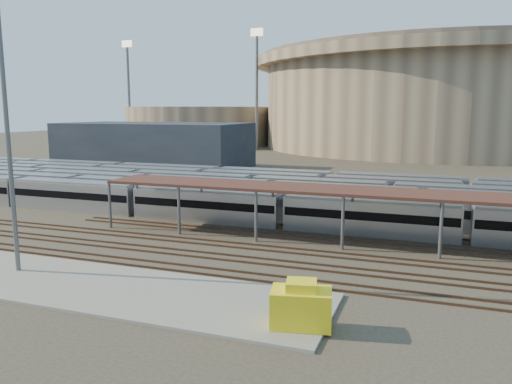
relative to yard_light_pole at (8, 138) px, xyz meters
name	(u,v)px	position (x,y,z in m)	size (l,w,h in m)	color
ground	(169,236)	(5.54, 14.26, -10.81)	(420.00, 420.00, 0.00)	#383026
apron	(17,275)	(0.54, -0.74, -10.71)	(50.00, 9.00, 0.20)	gray
subway_trains	(214,191)	(2.20, 32.76, -9.01)	(126.37, 23.90, 3.60)	#A5A4A9
inspection_shed	(394,195)	(27.54, 18.26, -5.82)	(60.30, 6.00, 5.30)	#5B5C61
empty_tracks	(142,248)	(5.54, 9.26, -10.72)	(170.00, 9.62, 0.18)	#4C3323
stadium	(438,99)	(30.54, 154.26, 5.66)	(124.00, 124.00, 32.50)	gray
secondary_arena	(201,126)	(-54.46, 144.26, -3.81)	(56.00, 56.00, 14.00)	gray
service_building	(154,145)	(-29.46, 69.26, -5.81)	(42.00, 20.00, 10.00)	#1E232D
floodlight_0	(257,86)	(-24.46, 124.26, 9.84)	(4.00, 1.00, 38.40)	#5B5C61
floodlight_1	(129,89)	(-79.46, 134.26, 9.84)	(4.00, 1.00, 38.40)	#5B5C61
floodlight_3	(346,90)	(-4.46, 174.26, 9.84)	(4.00, 1.00, 38.40)	#5B5C61
yard_light_pole	(8,138)	(0.00, 0.00, 0.00)	(0.81, 0.36, 21.05)	#5B5C61
yellow_equipment	(301,308)	(24.04, -2.40, -9.49)	(3.56, 2.23, 2.23)	yellow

